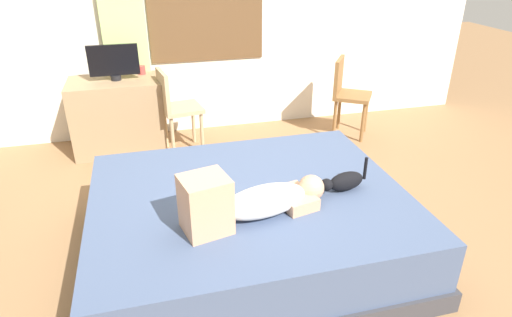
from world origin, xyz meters
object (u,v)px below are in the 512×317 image
Objects in this scene: person_lying at (250,201)px; chair_spare at (347,91)px; tv_monitor at (114,62)px; bed at (249,223)px; chair_by_desk at (175,105)px; desk at (118,115)px; cat at (344,182)px; cup at (142,70)px.

chair_spare is (1.60, 2.05, -0.08)m from person_lying.
tv_monitor reaches higher than person_lying.
bed is 2.37m from chair_spare.
person_lying is 1.09× the size of chair_by_desk.
tv_monitor is at bearing 0.00° from desk.
chair_spare is (1.54, 1.78, 0.27)m from bed.
cat is (0.68, 0.15, -0.05)m from person_lying.
desk is at bearing 113.72° from bed.
bed is 2.21m from desk.
chair_by_desk reaches higher than cat.
chair_spare reaches higher than desk.
chair_spare is (2.43, -0.24, 0.14)m from desk.
cup is at bearing 169.30° from chair_spare.
tv_monitor is (0.03, 0.00, 0.55)m from desk.
desk is 1.05× the size of chair_by_desk.
desk is 1.87× the size of tv_monitor.
chair_by_desk is 1.00× the size of chair_spare.
bed is 2.30m from tv_monitor.
desk is 0.62m from chair_by_desk.
person_lying is at bearing -82.66° from chair_by_desk.
tv_monitor is 5.54× the size of cup.
chair_by_desk and chair_spare have the same top height.
person_lying is 2.52m from cup.
chair_by_desk is at bearing 100.25° from bed.
person_lying is 1.96× the size of tv_monitor.
chair_spare is at bearing -0.61° from chair_by_desk.
cup is (0.25, 0.16, -0.14)m from tv_monitor.
cup is 0.10× the size of chair_by_desk.
desk is at bearing -150.34° from cup.
bed is at bearing -130.79° from chair_spare.
desk is at bearing 109.91° from person_lying.
desk is at bearing 180.00° from tv_monitor.
desk is 2.44m from chair_spare.
desk is at bearing 125.16° from cat.
chair_by_desk reaches higher than cup.
person_lying is 1.05× the size of desk.
tv_monitor is (-0.86, 2.02, 0.69)m from bed.
person_lying is 2.45m from desk.
desk is 0.55m from tv_monitor.
chair_by_desk reaches higher than person_lying.
person_lying reaches higher than desk.
chair_spare is (2.40, -0.24, -0.41)m from tv_monitor.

